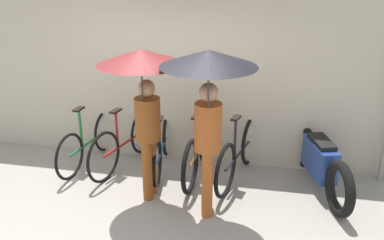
{
  "coord_description": "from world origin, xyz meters",
  "views": [
    {
      "loc": [
        1.56,
        -4.02,
        2.99
      ],
      "look_at": [
        0.55,
        1.03,
        1.0
      ],
      "focal_mm": 40.0,
      "sensor_mm": 36.0,
      "label": 1
    }
  ],
  "objects_px": {
    "parked_bicycle_2": "(162,147)",
    "parked_bicycle_0": "(89,141)",
    "parked_bicycle_3": "(199,151)",
    "motorcycle": "(319,161)",
    "parked_bicycle_1": "(125,141)",
    "pedestrian_center": "(208,87)",
    "pedestrian_leading": "(143,83)",
    "parked_bicycle_4": "(239,153)"
  },
  "relations": [
    {
      "from": "parked_bicycle_1",
      "to": "parked_bicycle_4",
      "type": "bearing_deg",
      "value": -78.1
    },
    {
      "from": "parked_bicycle_0",
      "to": "parked_bicycle_1",
      "type": "bearing_deg",
      "value": -79.23
    },
    {
      "from": "parked_bicycle_1",
      "to": "parked_bicycle_4",
      "type": "xyz_separation_m",
      "value": [
        1.7,
        -0.06,
        -0.0
      ]
    },
    {
      "from": "parked_bicycle_3",
      "to": "pedestrian_leading",
      "type": "xyz_separation_m",
      "value": [
        -0.53,
        -0.79,
        1.2
      ]
    },
    {
      "from": "parked_bicycle_4",
      "to": "pedestrian_leading",
      "type": "bearing_deg",
      "value": 139.6
    },
    {
      "from": "parked_bicycle_3",
      "to": "parked_bicycle_2",
      "type": "bearing_deg",
      "value": 83.79
    },
    {
      "from": "parked_bicycle_2",
      "to": "pedestrian_center",
      "type": "relative_size",
      "value": 0.81
    },
    {
      "from": "parked_bicycle_0",
      "to": "motorcycle",
      "type": "height_order",
      "value": "parked_bicycle_0"
    },
    {
      "from": "parked_bicycle_2",
      "to": "parked_bicycle_4",
      "type": "xyz_separation_m",
      "value": [
        1.14,
        -0.07,
        0.04
      ]
    },
    {
      "from": "pedestrian_center",
      "to": "parked_bicycle_1",
      "type": "bearing_deg",
      "value": -45.17
    },
    {
      "from": "parked_bicycle_2",
      "to": "pedestrian_leading",
      "type": "bearing_deg",
      "value": 175.64
    },
    {
      "from": "parked_bicycle_1",
      "to": "parked_bicycle_3",
      "type": "relative_size",
      "value": 1.03
    },
    {
      "from": "parked_bicycle_3",
      "to": "pedestrian_center",
      "type": "relative_size",
      "value": 0.83
    },
    {
      "from": "pedestrian_leading",
      "to": "pedestrian_center",
      "type": "bearing_deg",
      "value": 166.88
    },
    {
      "from": "pedestrian_leading",
      "to": "parked_bicycle_3",
      "type": "bearing_deg",
      "value": -120.91
    },
    {
      "from": "parked_bicycle_2",
      "to": "pedestrian_leading",
      "type": "height_order",
      "value": "pedestrian_leading"
    },
    {
      "from": "parked_bicycle_1",
      "to": "parked_bicycle_3",
      "type": "height_order",
      "value": "parked_bicycle_1"
    },
    {
      "from": "parked_bicycle_1",
      "to": "motorcycle",
      "type": "distance_m",
      "value": 2.8
    },
    {
      "from": "parked_bicycle_0",
      "to": "pedestrian_center",
      "type": "distance_m",
      "value": 2.6
    },
    {
      "from": "parked_bicycle_3",
      "to": "motorcycle",
      "type": "bearing_deg",
      "value": -87.41
    },
    {
      "from": "parked_bicycle_2",
      "to": "parked_bicycle_0",
      "type": "bearing_deg",
      "value": 84.91
    },
    {
      "from": "parked_bicycle_3",
      "to": "motorcycle",
      "type": "distance_m",
      "value": 1.66
    },
    {
      "from": "parked_bicycle_1",
      "to": "pedestrian_center",
      "type": "bearing_deg",
      "value": -113.87
    },
    {
      "from": "motorcycle",
      "to": "parked_bicycle_0",
      "type": "bearing_deg",
      "value": 71.8
    },
    {
      "from": "parked_bicycle_4",
      "to": "pedestrian_center",
      "type": "relative_size",
      "value": 0.86
    },
    {
      "from": "motorcycle",
      "to": "pedestrian_center",
      "type": "bearing_deg",
      "value": 109.15
    },
    {
      "from": "parked_bicycle_2",
      "to": "motorcycle",
      "type": "height_order",
      "value": "parked_bicycle_2"
    },
    {
      "from": "parked_bicycle_1",
      "to": "parked_bicycle_4",
      "type": "relative_size",
      "value": 0.99
    },
    {
      "from": "parked_bicycle_0",
      "to": "parked_bicycle_3",
      "type": "distance_m",
      "value": 1.7
    },
    {
      "from": "parked_bicycle_4",
      "to": "pedestrian_center",
      "type": "height_order",
      "value": "pedestrian_center"
    },
    {
      "from": "parked_bicycle_0",
      "to": "parked_bicycle_1",
      "type": "relative_size",
      "value": 0.96
    },
    {
      "from": "pedestrian_leading",
      "to": "pedestrian_center",
      "type": "relative_size",
      "value": 0.97
    },
    {
      "from": "parked_bicycle_3",
      "to": "pedestrian_center",
      "type": "bearing_deg",
      "value": -160.89
    },
    {
      "from": "parked_bicycle_2",
      "to": "parked_bicycle_3",
      "type": "bearing_deg",
      "value": -106.64
    },
    {
      "from": "parked_bicycle_0",
      "to": "parked_bicycle_3",
      "type": "relative_size",
      "value": 0.99
    },
    {
      "from": "parked_bicycle_4",
      "to": "motorcycle",
      "type": "bearing_deg",
      "value": -79.25
    },
    {
      "from": "parked_bicycle_3",
      "to": "parked_bicycle_1",
      "type": "bearing_deg",
      "value": 88.85
    },
    {
      "from": "parked_bicycle_3",
      "to": "motorcycle",
      "type": "relative_size",
      "value": 0.86
    },
    {
      "from": "pedestrian_center",
      "to": "motorcycle",
      "type": "distance_m",
      "value": 2.11
    },
    {
      "from": "pedestrian_center",
      "to": "motorcycle",
      "type": "xyz_separation_m",
      "value": [
        1.37,
        1.0,
        -1.25
      ]
    },
    {
      "from": "pedestrian_leading",
      "to": "motorcycle",
      "type": "relative_size",
      "value": 1.01
    },
    {
      "from": "parked_bicycle_4",
      "to": "motorcycle",
      "type": "height_order",
      "value": "parked_bicycle_4"
    }
  ]
}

